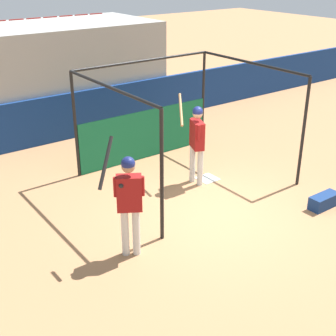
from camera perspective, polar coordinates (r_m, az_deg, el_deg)
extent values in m
plane|color=#A8754C|center=(9.53, 5.75, -5.47)|extent=(60.00, 60.00, 0.00)
cube|color=navy|center=(13.64, -10.24, 6.60)|extent=(24.00, 0.12, 1.31)
cube|color=#9E9E99|center=(14.90, -13.42, 11.11)|extent=(5.95, 3.20, 2.96)
cube|color=maroon|center=(13.27, -17.80, 8.49)|extent=(0.45, 0.40, 0.10)
cube|color=maroon|center=(13.38, -18.19, 9.58)|extent=(0.45, 0.06, 0.40)
cube|color=maroon|center=(13.44, -15.58, 8.95)|extent=(0.45, 0.40, 0.10)
cube|color=maroon|center=(13.55, -15.98, 10.04)|extent=(0.45, 0.06, 0.40)
cube|color=maroon|center=(13.64, -13.43, 9.40)|extent=(0.45, 0.40, 0.10)
cube|color=maroon|center=(13.75, -13.83, 10.46)|extent=(0.45, 0.06, 0.40)
cube|color=maroon|center=(13.85, -11.33, 9.81)|extent=(0.45, 0.40, 0.10)
cube|color=maroon|center=(13.96, -11.73, 10.86)|extent=(0.45, 0.06, 0.40)
cube|color=maroon|center=(14.09, -9.29, 10.20)|extent=(0.45, 0.40, 0.10)
cube|color=maroon|center=(14.19, -9.70, 11.23)|extent=(0.45, 0.06, 0.40)
cube|color=maroon|center=(14.34, -7.32, 10.57)|extent=(0.45, 0.40, 0.10)
cube|color=maroon|center=(14.44, -7.73, 11.58)|extent=(0.45, 0.06, 0.40)
cube|color=maroon|center=(14.60, -5.41, 10.91)|extent=(0.45, 0.40, 0.10)
cube|color=maroon|center=(14.70, -5.82, 11.90)|extent=(0.45, 0.06, 0.40)
cube|color=maroon|center=(14.89, -3.57, 11.22)|extent=(0.45, 0.40, 0.10)
cube|color=maroon|center=(14.99, -3.98, 12.20)|extent=(0.45, 0.06, 0.40)
cube|color=maroon|center=(13.92, -19.15, 10.72)|extent=(0.45, 0.40, 0.10)
cube|color=maroon|center=(14.04, -19.51, 11.74)|extent=(0.45, 0.06, 0.40)
cube|color=maroon|center=(14.08, -17.01, 11.14)|extent=(0.45, 0.40, 0.10)
cube|color=maroon|center=(14.21, -17.38, 12.16)|extent=(0.45, 0.06, 0.40)
cube|color=maroon|center=(14.27, -14.91, 11.55)|extent=(0.45, 0.40, 0.10)
cube|color=maroon|center=(14.39, -15.29, 12.55)|extent=(0.45, 0.06, 0.40)
cube|color=maroon|center=(14.48, -12.87, 11.92)|extent=(0.45, 0.40, 0.10)
cube|color=maroon|center=(14.59, -13.26, 12.91)|extent=(0.45, 0.06, 0.40)
cube|color=maroon|center=(14.70, -10.89, 12.27)|extent=(0.45, 0.40, 0.10)
cube|color=maroon|center=(14.82, -11.27, 13.24)|extent=(0.45, 0.06, 0.40)
cube|color=maroon|center=(14.94, -8.95, 12.60)|extent=(0.45, 0.40, 0.10)
cube|color=maroon|center=(15.05, -9.34, 13.56)|extent=(0.45, 0.06, 0.40)
cube|color=maroon|center=(15.20, -7.08, 12.90)|extent=(0.45, 0.40, 0.10)
cube|color=maroon|center=(15.31, -7.47, 13.84)|extent=(0.45, 0.06, 0.40)
cube|color=maroon|center=(15.47, -5.27, 13.18)|extent=(0.45, 0.40, 0.10)
cube|color=maroon|center=(15.58, -5.66, 14.11)|extent=(0.45, 0.06, 0.40)
cube|color=maroon|center=(14.75, -18.32, 13.13)|extent=(0.45, 0.40, 0.10)
cube|color=maroon|center=(14.88, -18.68, 14.08)|extent=(0.45, 0.06, 0.40)
cube|color=maroon|center=(14.93, -16.29, 13.50)|extent=(0.45, 0.40, 0.10)
cube|color=maroon|center=(15.06, -16.65, 14.44)|extent=(0.45, 0.06, 0.40)
cube|color=maroon|center=(15.13, -14.31, 13.85)|extent=(0.45, 0.40, 0.10)
cube|color=maroon|center=(15.25, -14.67, 14.77)|extent=(0.45, 0.06, 0.40)
cube|color=maroon|center=(15.34, -12.37, 14.17)|extent=(0.45, 0.40, 0.10)
cube|color=maroon|center=(15.47, -12.74, 15.08)|extent=(0.45, 0.06, 0.40)
cube|color=maroon|center=(15.57, -10.48, 14.46)|extent=(0.45, 0.40, 0.10)
cube|color=maroon|center=(15.69, -10.86, 15.36)|extent=(0.45, 0.06, 0.40)
cube|color=maroon|center=(15.82, -8.65, 14.74)|extent=(0.45, 0.40, 0.10)
cube|color=maroon|center=(15.94, -9.02, 15.62)|extent=(0.45, 0.06, 0.40)
cube|color=maroon|center=(16.08, -6.87, 14.99)|extent=(0.45, 0.40, 0.10)
cube|color=maroon|center=(16.20, -7.24, 15.86)|extent=(0.45, 0.06, 0.40)
cube|color=maroon|center=(15.44, -19.54, 14.94)|extent=(0.45, 0.40, 0.10)
cube|color=maroon|center=(15.61, -17.57, 15.29)|extent=(0.45, 0.40, 0.10)
cube|color=maroon|center=(15.75, -17.91, 16.17)|extent=(0.45, 0.06, 0.40)
cube|color=maroon|center=(15.80, -15.64, 15.61)|extent=(0.45, 0.40, 0.10)
cube|color=maroon|center=(15.94, -15.99, 16.48)|extent=(0.45, 0.06, 0.40)
cube|color=maroon|center=(16.01, -13.76, 15.90)|extent=(0.45, 0.40, 0.10)
cube|color=maroon|center=(16.14, -14.11, 16.76)|extent=(0.45, 0.06, 0.40)
cube|color=maroon|center=(16.23, -11.92, 16.17)|extent=(0.45, 0.40, 0.10)
cube|color=maroon|center=(16.36, -12.27, 17.02)|extent=(0.45, 0.06, 0.40)
cube|color=maroon|center=(16.46, -10.12, 16.42)|extent=(0.45, 0.40, 0.10)
cube|color=maroon|center=(16.59, -10.48, 17.26)|extent=(0.45, 0.06, 0.40)
cube|color=maroon|center=(16.71, -8.37, 16.64)|extent=(0.45, 0.40, 0.10)
cube|color=maroon|center=(16.84, -8.73, 17.47)|extent=(0.45, 0.06, 0.40)
cylinder|color=black|center=(8.10, -0.76, -1.13)|extent=(0.07, 0.07, 2.48)
cylinder|color=black|center=(10.58, 16.16, 4.13)|extent=(0.07, 0.07, 2.48)
cylinder|color=black|center=(10.81, -11.23, 5.06)|extent=(0.07, 0.07, 2.48)
cylinder|color=black|center=(12.78, 4.30, 8.45)|extent=(0.07, 0.07, 2.48)
cylinder|color=black|center=(9.02, -7.13, 9.74)|extent=(0.06, 3.36, 0.06)
cylinder|color=black|center=(11.30, 10.14, 12.51)|extent=(0.06, 3.36, 0.06)
cylinder|color=black|center=(11.38, -2.97, 12.92)|extent=(3.78, 0.06, 0.06)
cube|color=#14663D|center=(11.86, -2.73, 4.12)|extent=(3.71, 0.03, 1.25)
cube|color=white|center=(10.93, 4.82, -1.29)|extent=(0.44, 0.44, 0.02)
cylinder|color=silver|center=(10.47, 3.94, 0.11)|extent=(0.17, 0.17, 0.87)
cylinder|color=silver|center=(10.62, 2.99, 0.51)|extent=(0.17, 0.17, 0.87)
cube|color=maroon|center=(10.27, 3.56, 4.09)|extent=(0.39, 0.52, 0.61)
sphere|color=tan|center=(10.11, 3.63, 6.62)|extent=(0.22, 0.22, 0.22)
sphere|color=navy|center=(10.10, 3.64, 6.89)|extent=(0.23, 0.23, 0.23)
cylinder|color=maroon|center=(9.99, 3.77, 4.34)|extent=(0.09, 0.09, 0.34)
cylinder|color=maroon|center=(10.44, 2.99, 5.25)|extent=(0.09, 0.09, 0.34)
cylinder|color=#AD7F4C|center=(10.28, 1.57, 7.14)|extent=(0.46, 0.66, 0.55)
sphere|color=#AD7F4C|center=(10.39, 3.53, 5.84)|extent=(0.08, 0.08, 0.08)
cylinder|color=silver|center=(8.07, -3.90, -7.77)|extent=(0.18, 0.18, 0.88)
cylinder|color=silver|center=(8.07, -5.24, -7.82)|extent=(0.18, 0.18, 0.88)
cube|color=maroon|center=(7.70, -4.75, -3.06)|extent=(0.47, 0.41, 0.62)
sphere|color=#A37556|center=(7.49, -4.88, 0.21)|extent=(0.22, 0.22, 0.22)
sphere|color=navy|center=(7.47, -4.89, 0.55)|extent=(0.23, 0.23, 0.23)
cylinder|color=maroon|center=(7.60, -3.13, -2.20)|extent=(0.10, 0.10, 0.34)
cylinder|color=maroon|center=(7.60, -6.44, -2.32)|extent=(0.10, 0.10, 0.34)
cylinder|color=black|center=(7.48, -7.61, 0.62)|extent=(0.49, 0.36, 0.76)
sphere|color=black|center=(7.52, -5.75, -2.15)|extent=(0.08, 0.08, 0.08)
cube|color=navy|center=(10.16, 18.48, -3.84)|extent=(0.70, 0.28, 0.28)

